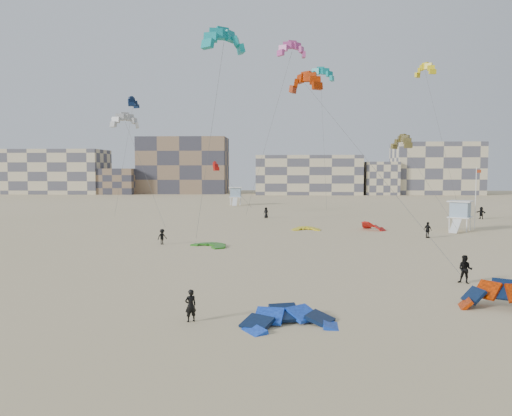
{
  "coord_description": "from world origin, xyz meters",
  "views": [
    {
      "loc": [
        1.79,
        -26.85,
        7.46
      ],
      "look_at": [
        0.1,
        6.0,
        4.97
      ],
      "focal_mm": 35.0,
      "sensor_mm": 36.0,
      "label": 1
    }
  ],
  "objects_px": {
    "kite_ground_blue": "(290,326)",
    "lifeguard_tower_near": "(460,216)",
    "kite_ground_orange": "(501,311)",
    "kitesurfer_main": "(191,306)"
  },
  "relations": [
    {
      "from": "kite_ground_blue",
      "to": "kite_ground_orange",
      "type": "height_order",
      "value": "kite_ground_orange"
    },
    {
      "from": "kite_ground_blue",
      "to": "kitesurfer_main",
      "type": "bearing_deg",
      "value": 159.02
    },
    {
      "from": "kitesurfer_main",
      "to": "lifeguard_tower_near",
      "type": "height_order",
      "value": "lifeguard_tower_near"
    },
    {
      "from": "kitesurfer_main",
      "to": "kite_ground_blue",
      "type": "bearing_deg",
      "value": 142.05
    },
    {
      "from": "kitesurfer_main",
      "to": "lifeguard_tower_near",
      "type": "xyz_separation_m",
      "value": [
        26.41,
        38.33,
        1.04
      ]
    },
    {
      "from": "kite_ground_blue",
      "to": "kitesurfer_main",
      "type": "relative_size",
      "value": 2.93
    },
    {
      "from": "kite_ground_orange",
      "to": "kitesurfer_main",
      "type": "xyz_separation_m",
      "value": [
        -16.16,
        -2.73,
        0.81
      ]
    },
    {
      "from": "kite_ground_blue",
      "to": "kitesurfer_main",
      "type": "distance_m",
      "value": 4.99
    },
    {
      "from": "kite_ground_blue",
      "to": "kite_ground_orange",
      "type": "bearing_deg",
      "value": 0.23
    },
    {
      "from": "kite_ground_blue",
      "to": "lifeguard_tower_near",
      "type": "relative_size",
      "value": 0.84
    }
  ]
}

